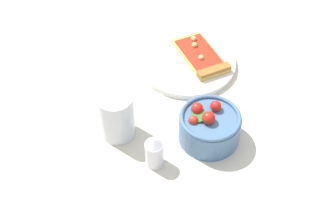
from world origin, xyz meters
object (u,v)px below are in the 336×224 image
(plate, at_px, (187,63))
(soda_glass, at_px, (117,117))
(salad_bowl, at_px, (209,126))
(pizza_slice_main, at_px, (204,57))
(pepper_shaker, at_px, (154,152))

(plate, xyz_separation_m, soda_glass, (0.22, 0.12, 0.04))
(salad_bowl, bearing_deg, plate, -105.73)
(salad_bowl, relative_size, soda_glass, 1.19)
(plate, relative_size, soda_glass, 2.23)
(plate, height_order, soda_glass, soda_glass)
(pizza_slice_main, xyz_separation_m, salad_bowl, (0.10, 0.20, 0.01))
(pizza_slice_main, height_order, soda_glass, soda_glass)
(salad_bowl, bearing_deg, pepper_shaker, 5.23)
(plate, bearing_deg, pepper_shaker, 50.73)
(soda_glass, bearing_deg, plate, -150.37)
(pizza_slice_main, bearing_deg, salad_bowl, 64.08)
(soda_glass, bearing_deg, pizza_slice_main, -156.21)
(plate, relative_size, pepper_shaker, 3.27)
(pepper_shaker, bearing_deg, plate, -129.27)
(pepper_shaker, bearing_deg, soda_glass, -70.73)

